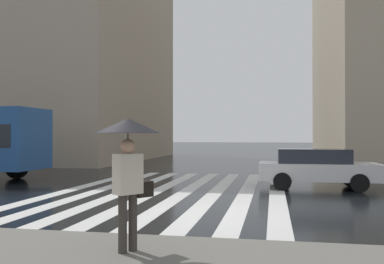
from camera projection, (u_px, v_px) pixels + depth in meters
The scene contains 5 objects.
ground_plane at pixel (217, 214), 10.17m from camera, with size 220.00×220.00×0.00m, color black.
zebra_crossing at pixel (173, 190), 14.48m from camera, with size 13.00×7.50×0.01m.
haussmann_block_mid at pixel (23, 30), 35.11m from camera, with size 18.26×21.30×21.83m.
car_white at pixel (316, 167), 15.04m from camera, with size 1.85×4.10×1.41m.
pedestrian_with_floral_umbrella at pixel (128, 146), 6.30m from camera, with size 0.97×0.97×1.99m.
Camera 1 is at (-10.12, -1.33, 1.88)m, focal length 39.58 mm.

